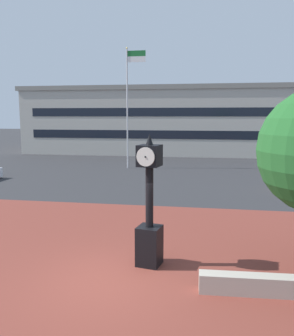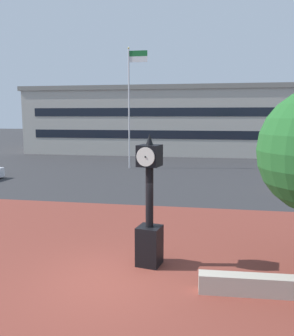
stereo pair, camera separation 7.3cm
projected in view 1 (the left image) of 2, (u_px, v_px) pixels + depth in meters
The scene contains 6 objects.
ground_plane at pixel (108, 281), 9.60m from camera, with size 200.00×200.00×0.00m, color #2D2D30.
plaza_brick_paving at pixel (125, 252), 11.62m from camera, with size 44.00×12.13×0.01m, color brown.
planter_wall at pixel (264, 285), 8.83m from camera, with size 3.20×0.40×0.50m, color #ADA393.
street_clock at pixel (149, 214), 10.43m from camera, with size 0.78×0.78×3.92m.
flagpole_primary at pixel (129, 99), 29.23m from camera, with size 1.61×0.14×9.87m.
civic_building at pixel (166, 120), 45.01m from camera, with size 32.43×15.20×7.64m.
Camera 1 is at (2.54, -8.75, 4.44)m, focal length 38.01 mm.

